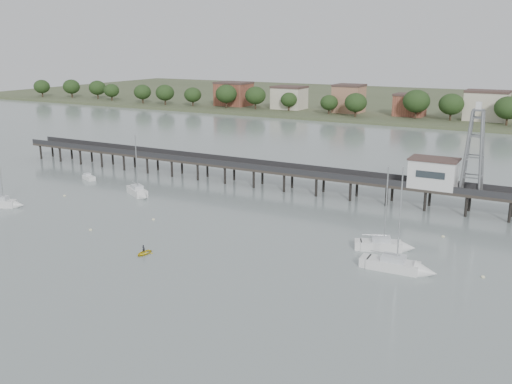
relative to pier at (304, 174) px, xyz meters
The scene contains 13 objects.
ground_plane 60.12m from the pier, 90.00° to the right, with size 500.00×500.00×0.00m, color gray.
pier is the anchor object (origin of this frame).
pier_building 25.16m from the pier, ahead, with size 8.40×5.40×5.30m.
lattice_tower 32.34m from the pier, ahead, with size 3.20×3.20×15.50m.
sailboat_c 34.63m from the pier, 44.94° to the right, with size 8.13×5.00×13.00m.
sailboat_d 42.50m from the pier, 47.80° to the right, with size 9.10×2.98×14.81m.
sailboat_b 32.64m from the pier, 145.32° to the right, with size 7.70×5.65×12.60m.
sailboat_a 56.16m from the pier, 140.06° to the right, with size 6.86×4.35×11.11m.
white_tender 47.57m from the pier, 164.28° to the right, with size 4.04×2.85×1.45m.
yellow_dinghy 43.29m from the pier, 97.52° to the right, with size 1.88×0.54×2.63m, color yellow.
dinghy_occupant 43.29m from the pier, 97.52° to the right, with size 0.42×1.15×0.28m, color black.
mooring_buoys 27.57m from the pier, 92.73° to the right, with size 78.02×24.31×0.39m.
far_shore 179.60m from the pier, 89.89° to the left, with size 500.00×170.00×10.40m.
Camera 1 is at (44.80, -41.61, 29.07)m, focal length 40.00 mm.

